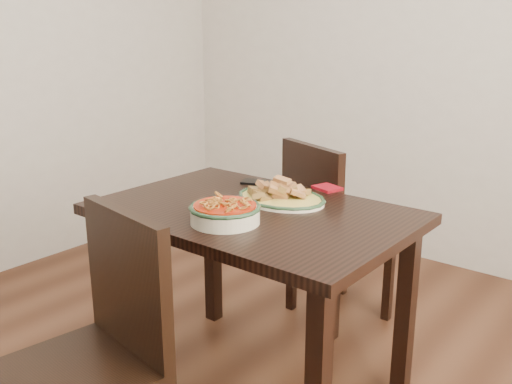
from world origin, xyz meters
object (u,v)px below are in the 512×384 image
Objects in this scene: dining_table at (253,235)px; chair_near at (99,344)px; noodle_bowl at (225,211)px; smartphone at (258,182)px; chair_far at (328,223)px; fish_plate at (281,190)px.

dining_table is 0.71m from chair_near.
noodle_bowl is 1.80× the size of smartphone.
smartphone is at bearing 109.66° from chair_near.
dining_table is at bearing 98.00° from noodle_bowl.
noodle_bowl is (0.05, 0.51, 0.29)m from chair_near.
dining_table is at bearing 115.45° from chair_far.
chair_far is 2.47× the size of fish_plate.
chair_near is 0.59m from noodle_bowl.
fish_plate is at bearing 79.26° from dining_table.
chair_near is at bearing -91.92° from dining_table.
chair_far is at bearing 100.88° from chair_near.
fish_plate is 1.43× the size of noodle_bowl.
fish_plate is (0.09, -0.51, 0.30)m from chair_far.
dining_table is 0.24m from noodle_bowl.
chair_near is 6.40× the size of smartphone.
chair_far is at bearing 96.18° from noodle_bowl.
smartphone is at bearing 147.28° from fish_plate.
smartphone is at bearing 125.29° from dining_table.
noodle_bowl is at bearing 93.64° from chair_near.
smartphone is (-0.14, -0.36, 0.26)m from chair_far.
chair_near reaches higher than dining_table.
chair_far is at bearing 44.88° from smartphone.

